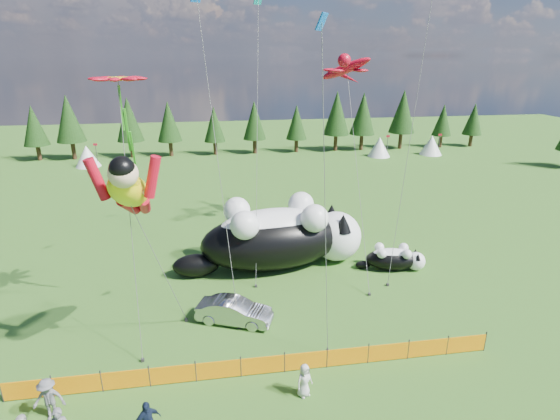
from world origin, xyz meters
The scene contains 15 objects.
ground centered at (0.00, 0.00, 0.00)m, with size 160.00×160.00×0.00m, color #16370A.
safety_fence centered at (0.00, -3.00, 0.50)m, with size 22.06×0.06×1.10m.
tree_line centered at (0.00, 45.00, 4.00)m, with size 90.00×4.00×8.00m, color black, non-canonical shape.
festival_tents centered at (11.00, 40.00, 1.40)m, with size 50.00×3.20×2.80m, color white, non-canonical shape.
cat_large centered at (2.56, 7.75, 2.26)m, with size 13.15×5.68×4.75m.
cat_small centered at (10.08, 6.03, 0.81)m, with size 4.68×2.34×1.70m.
car centered at (-1.04, 1.37, 0.68)m, with size 1.44×4.12×1.36m, color #ADAEB2.
spectator_d centered at (-8.68, -4.24, 0.94)m, with size 1.21×0.62×1.87m, color #5C5C61.
spectator_e centered at (1.59, -4.57, 0.77)m, with size 0.76×0.49×1.55m, color beige.
superhero_kite centered at (-5.22, -1.35, 8.56)m, with size 4.41×5.65×10.88m.
gecko_kite centered at (8.45, 14.02, 12.85)m, with size 6.46×14.53×16.91m.
flower_kite centered at (-5.83, 2.19, 12.63)m, with size 2.62×4.82×13.11m.
diamond_kite_a centered at (-2.08, 4.84, 15.78)m, with size 1.87×4.74×17.55m.
diamond_kite_c centered at (2.58, -1.97, 14.01)m, with size 1.21×0.82×15.65m.
diamond_kite_d centered at (1.57, 10.93, 16.32)m, with size 1.71×6.67×18.40m.
Camera 1 is at (-1.75, -19.26, 13.78)m, focal length 28.00 mm.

